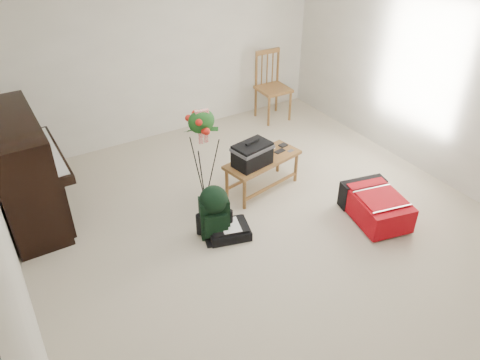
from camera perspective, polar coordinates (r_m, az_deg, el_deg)
floor at (r=5.33m, az=3.28°, el=-5.94°), size 5.00×5.50×0.01m
wall_back at (r=6.90m, az=-9.65°, el=15.06°), size 5.00×0.04×2.50m
wall_right at (r=6.30m, az=23.29°, el=11.02°), size 0.04×5.50×2.50m
piano at (r=5.69m, az=-24.88°, el=0.82°), size 0.71×1.50×1.25m
bench at (r=5.60m, az=1.73°, el=3.05°), size 1.05×0.58×0.77m
dining_chair at (r=7.56m, az=3.92°, el=11.27°), size 0.48×0.48×1.08m
red_suitcase at (r=5.61m, az=15.84°, el=-2.79°), size 0.68×0.88×0.34m
black_duffel at (r=5.20m, az=-1.42°, el=-6.09°), size 0.53×0.47×0.19m
green_backpack at (r=5.04m, az=-3.15°, el=-3.61°), size 0.36×0.33×0.63m
flower_stand at (r=5.41m, az=-4.51°, el=2.65°), size 0.46×0.46×1.27m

